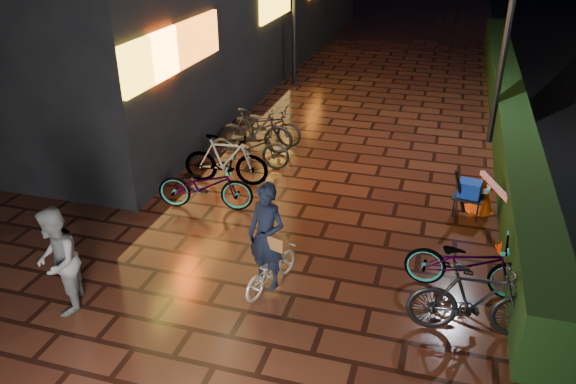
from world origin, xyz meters
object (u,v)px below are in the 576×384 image
(cart_assembly, at_px, (469,191))
(traffic_barrier, at_px, (498,211))
(bystander_person, at_px, (57,261))
(cyclist, at_px, (269,251))

(cart_assembly, bearing_deg, traffic_barrier, -38.08)
(bystander_person, distance_m, traffic_barrier, 7.11)
(bystander_person, height_order, cyclist, cyclist)
(bystander_person, bearing_deg, traffic_barrier, 97.08)
(bystander_person, xyz_separation_m, traffic_barrier, (5.88, 3.98, -0.40))
(bystander_person, xyz_separation_m, cyclist, (2.60, 1.25, -0.15))
(cyclist, relative_size, traffic_barrier, 0.92)
(bystander_person, relative_size, traffic_barrier, 0.84)
(cart_assembly, bearing_deg, bystander_person, -140.77)
(bystander_person, xyz_separation_m, cart_assembly, (5.37, 4.38, -0.28))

